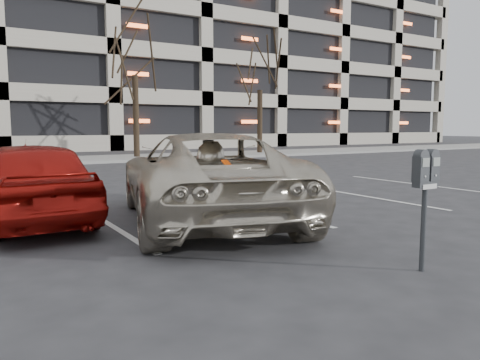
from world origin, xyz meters
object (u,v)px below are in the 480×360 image
tree_d (260,50)px  parking_meter (426,180)px  tree_c (134,23)px  car_red (29,181)px  suv_silver (205,177)px

tree_d → parking_meter: tree_d is taller
tree_c → car_red: 15.95m
tree_d → tree_c: bearing=180.0°
tree_c → parking_meter: size_ratio=6.94×
suv_silver → parking_meter: bearing=116.4°
parking_meter → car_red: 5.78m
parking_meter → suv_silver: bearing=100.3°
tree_c → tree_d: bearing=0.0°
tree_d → suv_silver: tree_d is taller
tree_c → tree_d: 7.03m
tree_c → suv_silver: tree_c is taller
suv_silver → car_red: bearing=-11.0°
parking_meter → car_red: car_red is taller
tree_c → suv_silver: size_ratio=1.57×
car_red → suv_silver: bearing=152.2°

